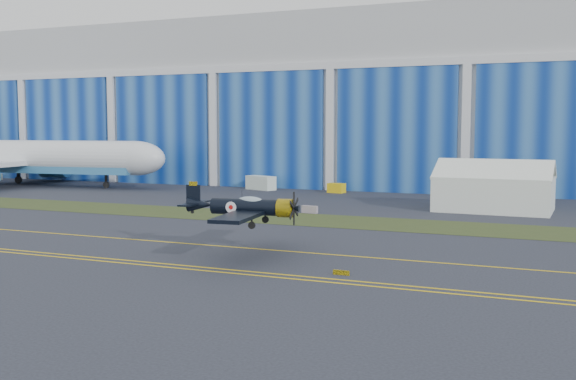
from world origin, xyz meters
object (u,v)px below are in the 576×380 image
at_px(warbird, 246,207).
at_px(tent, 494,185).
at_px(shipping_container, 261,183).
at_px(tug, 336,188).
at_px(jetliner, 14,121).

xyz_separation_m(warbird, tent, (15.72, 38.79, -0.73)).
relative_size(shipping_container, tug, 2.04).
height_order(shipping_container, tug, shipping_container).
relative_size(warbird, shipping_container, 2.67).
bearing_deg(tent, jetliner, 178.67).
xyz_separation_m(jetliner, shipping_container, (44.12, 9.71, -10.44)).
bearing_deg(tug, tent, -18.78).
height_order(jetliner, shipping_container, jetliner).
relative_size(warbird, tent, 0.99).
bearing_deg(jetliner, warbird, -39.22).
distance_m(shipping_container, tug, 13.52).
distance_m(tent, shipping_container, 41.87).
bearing_deg(shipping_container, jetliner, -145.99).
bearing_deg(tug, jetliner, -160.38).
xyz_separation_m(warbird, shipping_container, (-23.46, 53.40, -2.84)).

